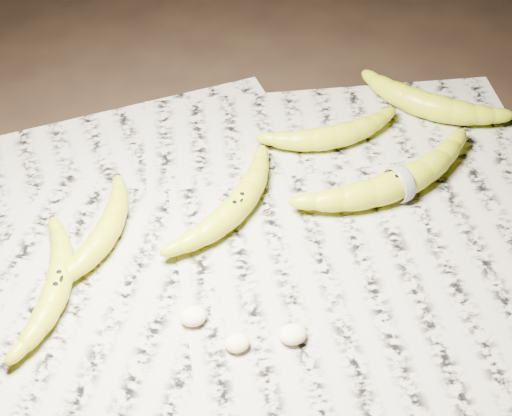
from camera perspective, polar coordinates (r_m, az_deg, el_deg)
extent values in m
plane|color=black|center=(0.90, 1.79, -3.18)|extent=(3.00, 3.00, 0.00)
cube|color=#A7A18F|center=(0.90, 0.03, -2.95)|extent=(0.90, 0.70, 0.01)
torus|color=white|center=(0.96, 11.40, 2.07)|extent=(0.02, 0.05, 0.05)
ellipsoid|color=#FEF7C5|center=(0.82, -5.07, -8.46)|extent=(0.03, 0.03, 0.02)
ellipsoid|color=#FEF7C5|center=(0.80, -1.53, -10.59)|extent=(0.03, 0.02, 0.02)
ellipsoid|color=#FEF7C5|center=(0.80, 2.97, -9.90)|extent=(0.03, 0.03, 0.02)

